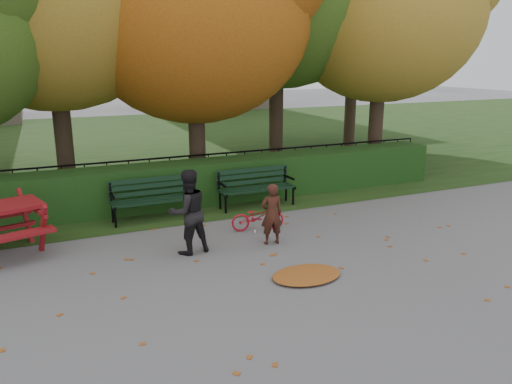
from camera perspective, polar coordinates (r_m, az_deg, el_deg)
name	(u,v)px	position (r m, az deg, el deg)	size (l,w,h in m)	color
ground	(286,273)	(8.14, 3.50, -9.25)	(90.00, 90.00, 0.00)	slate
grass_strip	(128,144)	(21.12, -14.37, 5.39)	(90.00, 90.00, 0.00)	#183213
building_right	(203,19)	(36.52, -6.02, 19.02)	(9.00, 6.00, 12.00)	#A18F7F
hedge	(200,182)	(11.94, -6.46, 1.11)	(13.00, 0.90, 1.00)	black
iron_fence	(190,174)	(12.68, -7.57, 2.05)	(14.00, 0.04, 1.02)	black
tree_g	(367,3)	(20.26, 12.53, 20.37)	(6.30, 6.00, 8.55)	black
bench_left	(153,195)	(10.87, -11.71, -0.39)	(1.80, 0.57, 0.88)	black
bench_right	(255,184)	(11.59, -0.07, 0.88)	(1.80, 0.57, 0.88)	black
leaf_pile	(307,275)	(8.02, 5.79, -9.39)	(1.15, 0.80, 0.08)	brown
leaf_scatter	(278,266)	(8.38, 2.55, -8.45)	(9.00, 5.70, 0.01)	brown
child	(272,214)	(9.19, 1.78, -2.53)	(0.42, 0.28, 1.15)	#3B1B13
adult	(188,212)	(8.79, -7.77, -2.26)	(0.73, 0.57, 1.51)	black
bicycle	(258,217)	(10.00, 0.19, -2.83)	(0.37, 1.07, 0.56)	#B61022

